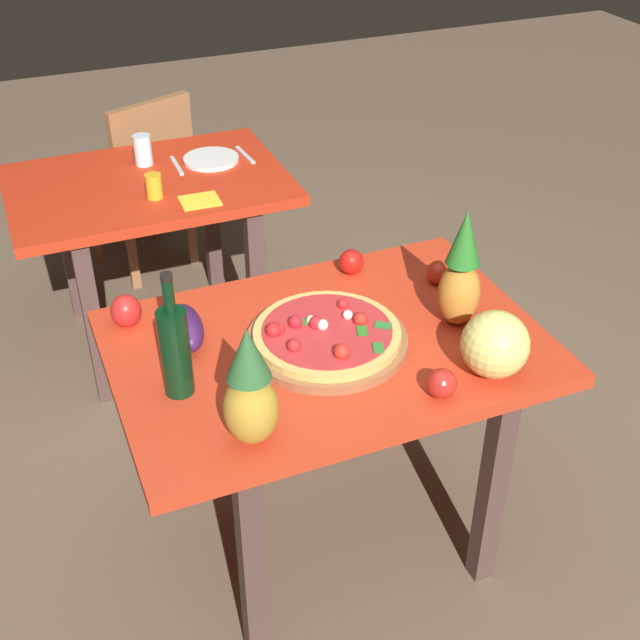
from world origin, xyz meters
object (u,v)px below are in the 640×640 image
drinking_glass_water (143,150)px  tomato_near_board (442,383)px  background_table (150,206)px  wine_bottle (175,349)px  melon (495,344)px  fork_utensil (177,166)px  tomato_by_bottle (351,262)px  display_table (327,369)px  pineapple_right (250,392)px  tomato_beside_pepper (438,272)px  dining_chair (144,175)px  pineapple_left (461,275)px  drinking_glass_juice (154,186)px  pizza (326,333)px  pizza_board (327,341)px  eggplant (187,328)px  dinner_plate (211,159)px  napkin_folded (200,201)px  bell_pepper (126,311)px  knife_utensil (245,155)px

drinking_glass_water → tomato_near_board: bearing=-77.5°
background_table → wine_bottle: bearing=-98.9°
melon → fork_utensil: bearing=105.3°
tomato_by_bottle → tomato_near_board: bearing=-93.3°
display_table → wine_bottle: size_ratio=3.40×
pineapple_right → tomato_beside_pepper: size_ratio=4.37×
pineapple_right → tomato_by_bottle: pineapple_right is taller
dining_chair → pineapple_left: 1.98m
dining_chair → drinking_glass_juice: dining_chair is taller
dining_chair → pizza: bearing=73.2°
pizza_board → eggplant: (-0.35, 0.16, 0.03)m
tomato_by_bottle → tomato_near_board: (-0.04, -0.63, -0.00)m
pizza → dining_chair: bearing=94.0°
background_table → eggplant: (-0.13, -1.08, 0.15)m
dinner_plate → background_table: bearing=-163.9°
dining_chair → tomato_near_board: 2.18m
display_table → napkin_folded: napkin_folded is taller
display_table → bell_pepper: bearing=148.7°
eggplant → dinner_plate: (0.40, 1.16, -0.04)m
pizza → pineapple_left: size_ratio=1.15×
pineapple_left → tomato_near_board: 0.36m
tomato_by_bottle → tomato_beside_pepper: tomato_by_bottle is taller
dinner_plate → tomato_near_board: bearing=-85.6°
drinking_glass_water → knife_utensil: drinking_glass_water is taller
tomato_by_bottle → drinking_glass_juice: 0.87m
display_table → tomato_by_bottle: size_ratio=15.11×
drinking_glass_juice → pizza_board: bearing=-78.2°
napkin_folded → tomato_by_bottle: bearing=-65.5°
dinner_plate → pineapple_left: bearing=-76.5°
display_table → wine_bottle: wine_bottle is taller
dining_chair → napkin_folded: (0.05, -0.85, 0.25)m
dining_chair → drinking_glass_water: dining_chair is taller
pineapple_right → tomato_beside_pepper: 0.88m
eggplant → tomato_near_board: (0.53, -0.47, -0.01)m
background_table → pizza_board: (0.22, -1.24, 0.12)m
pizza → dinner_plate: size_ratio=1.83×
melon → display_table: bearing=140.2°
pizza → drinking_glass_water: bearing=97.9°
bell_pepper → knife_utensil: bell_pepper is taller
display_table → pizza_board: (-0.01, -0.01, 0.11)m
drinking_glass_juice → pineapple_right: bearing=-93.5°
fork_utensil → bell_pepper: bearing=-110.5°
display_table → napkin_folded: bearing=95.4°
knife_utensil → melon: bearing=-88.3°
background_table → tomato_by_bottle: tomato_by_bottle is taller
eggplant → pineapple_right: bearing=-84.9°
tomato_beside_pepper → dinner_plate: size_ratio=0.33×
wine_bottle → display_table: bearing=7.0°
pineapple_left → pizza: bearing=174.4°
napkin_folded → knife_utensil: bearing=50.0°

